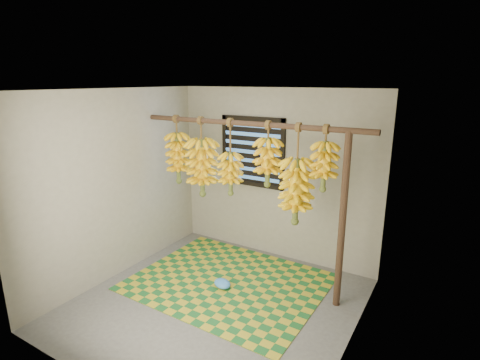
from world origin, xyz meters
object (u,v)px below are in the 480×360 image
Objects in this scene: support_post at (342,223)px; banana_bunch_c at (231,174)px; woven_mat at (228,282)px; plastic_bag at (222,284)px; banana_bunch_d at (268,162)px; banana_bunch_f at (324,166)px; banana_bunch_b at (202,168)px; banana_bunch_e at (296,191)px; banana_bunch_a at (178,158)px.

support_post is 1.47m from banana_bunch_c.
woven_mat is at bearing -170.18° from support_post.
support_post is 8.22× the size of plastic_bag.
woven_mat is 1.64m from banana_bunch_d.
banana_bunch_d is (0.51, -0.00, 0.20)m from banana_bunch_c.
banana_bunch_f is at bearing -180.00° from support_post.
plastic_bag is 0.23× the size of banana_bunch_b.
banana_bunch_e is at bearing 16.41° from woven_mat.
banana_bunch_b reaches higher than support_post.
banana_bunch_a reaches higher than support_post.
plastic_bag is 0.25× the size of banana_bunch_c.
support_post is 1.08m from banana_bunch_d.
banana_bunch_b is (-1.87, -0.00, 0.39)m from support_post.
banana_bunch_f reaches higher than plastic_bag.
plastic_bag is 1.61m from banana_bunch_d.
banana_bunch_c is at bearing 0.00° from banana_bunch_b.
plastic_bag is at bearing -160.47° from banana_bunch_f.
banana_bunch_b is at bearing 180.00° from banana_bunch_f.
banana_bunch_d is at bearing 0.00° from banana_bunch_b.
banana_bunch_d is (0.40, 0.38, 1.51)m from plastic_bag.
banana_bunch_a is 0.41m from banana_bunch_b.
banana_bunch_f is at bearing -0.00° from banana_bunch_c.
plastic_bag reaches higher than woven_mat.
plastic_bag is at bearing -153.57° from banana_bunch_e.
banana_bunch_c is 0.55m from banana_bunch_d.
banana_bunch_a is 0.88× the size of banana_bunch_b.
banana_bunch_a is at bearing 180.00° from banana_bunch_b.
banana_bunch_a is 1.36m from banana_bunch_d.
banana_bunch_b is at bearing -180.00° from banana_bunch_c.
banana_bunch_c is (-1.43, 0.00, 0.37)m from support_post.
banana_bunch_b is 1.64m from banana_bunch_f.
banana_bunch_b is 0.44m from banana_bunch_c.
banana_bunch_f is (1.19, -0.00, 0.23)m from banana_bunch_c.
banana_bunch_b reaches higher than woven_mat.
banana_bunch_b and banana_bunch_f have the same top height.
banana_bunch_f is at bearing -0.00° from banana_bunch_e.
banana_bunch_b is at bearing -180.00° from banana_bunch_e.
banana_bunch_e is at bearing 0.00° from banana_bunch_a.
woven_mat is 1.50m from banana_bunch_b.
banana_bunch_a and banana_bunch_b have the same top height.
banana_bunch_b is 0.89× the size of banana_bunch_e.
support_post is at bearing 9.82° from woven_mat.
plastic_bag is 0.34× the size of banana_bunch_f.
banana_bunch_d is at bearing 180.00° from support_post.
banana_bunch_e is 0.45m from banana_bunch_f.
banana_bunch_a is at bearing 180.00° from support_post.
banana_bunch_a is 1.20× the size of banana_bunch_d.
banana_bunch_b is 1.32m from banana_bunch_e.
banana_bunch_a is 1.27× the size of banana_bunch_f.
banana_bunch_c is 1.32× the size of banana_bunch_f.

